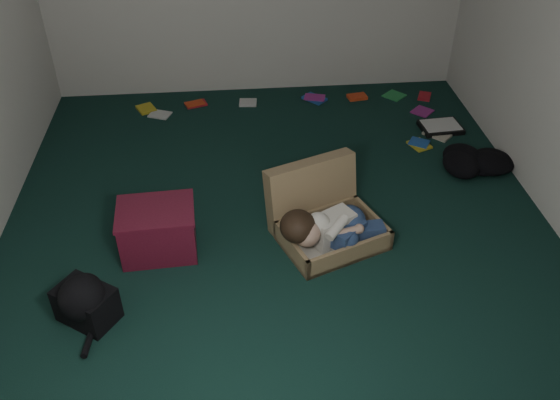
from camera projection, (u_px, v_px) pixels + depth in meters
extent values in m
plane|color=black|center=(278.00, 226.00, 4.35)|extent=(4.50, 4.50, 0.00)
plane|color=white|center=(345.00, 366.00, 1.78)|extent=(4.50, 0.00, 4.50)
cube|color=#9B7F55|center=(333.00, 235.00, 4.15)|extent=(0.82, 0.71, 0.16)
cube|color=beige|center=(333.00, 239.00, 4.17)|extent=(0.74, 0.63, 0.02)
cube|color=#9B7F55|center=(311.00, 192.00, 4.27)|extent=(0.71, 0.45, 0.50)
cube|color=white|center=(333.00, 228.00, 4.07)|extent=(0.34, 0.29, 0.22)
sphere|color=tan|center=(307.00, 233.00, 3.94)|extent=(0.19, 0.19, 0.19)
ellipsoid|color=black|center=(298.00, 226.00, 3.94)|extent=(0.25, 0.26, 0.21)
ellipsoid|color=navy|center=(350.00, 221.00, 4.13)|extent=(0.22, 0.26, 0.21)
cube|color=navy|center=(349.00, 234.00, 4.03)|extent=(0.27, 0.27, 0.14)
cube|color=navy|center=(367.00, 232.00, 4.10)|extent=(0.24, 0.13, 0.11)
sphere|color=white|center=(375.00, 228.00, 4.16)|extent=(0.11, 0.11, 0.11)
sphere|color=white|center=(381.00, 234.00, 4.12)|extent=(0.10, 0.10, 0.10)
cylinder|color=tan|center=(349.00, 232.00, 3.97)|extent=(0.19, 0.12, 0.06)
cube|color=maroon|center=(158.00, 231.00, 4.04)|extent=(0.52, 0.41, 0.33)
cube|color=maroon|center=(155.00, 211.00, 3.94)|extent=(0.54, 0.44, 0.02)
cube|color=black|center=(441.00, 127.00, 5.46)|extent=(0.39, 0.30, 0.05)
cube|color=white|center=(441.00, 125.00, 5.44)|extent=(0.35, 0.26, 0.01)
cube|color=gold|center=(146.00, 109.00, 5.77)|extent=(0.19, 0.14, 0.02)
cube|color=red|center=(196.00, 104.00, 5.85)|extent=(0.24, 0.23, 0.02)
cube|color=silver|center=(248.00, 103.00, 5.87)|extent=(0.19, 0.22, 0.02)
cube|color=#1E51A6|center=(314.00, 99.00, 5.94)|extent=(0.20, 0.23, 0.02)
cube|color=red|center=(357.00, 97.00, 5.96)|extent=(0.24, 0.22, 0.02)
cube|color=#279044|center=(394.00, 95.00, 6.00)|extent=(0.20, 0.16, 0.02)
cube|color=#9F2784|center=(422.00, 111.00, 5.73)|extent=(0.24, 0.23, 0.02)
cube|color=beige|center=(437.00, 135.00, 5.38)|extent=(0.18, 0.21, 0.02)
cube|color=gold|center=(419.00, 145.00, 5.24)|extent=(0.21, 0.23, 0.02)
cube|color=red|center=(424.00, 96.00, 5.98)|extent=(0.24, 0.21, 0.02)
cube|color=silver|center=(160.00, 114.00, 5.68)|extent=(0.21, 0.17, 0.02)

